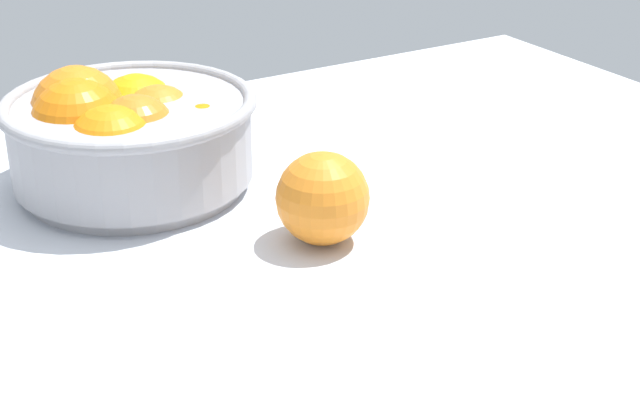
% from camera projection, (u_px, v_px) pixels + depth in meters
% --- Properties ---
extents(ground_plane, '(1.11, 1.03, 0.03)m').
position_uv_depth(ground_plane, '(385.00, 313.00, 0.75)').
color(ground_plane, silver).
extents(fruit_bowl, '(0.23, 0.23, 0.11)m').
position_uv_depth(fruit_bowl, '(126.00, 134.00, 0.90)').
color(fruit_bowl, '#99999E').
rests_on(fruit_bowl, ground_plane).
extents(loose_orange_2, '(0.08, 0.08, 0.08)m').
position_uv_depth(loose_orange_2, '(323.00, 198.00, 0.81)').
color(loose_orange_2, orange).
rests_on(loose_orange_2, ground_plane).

